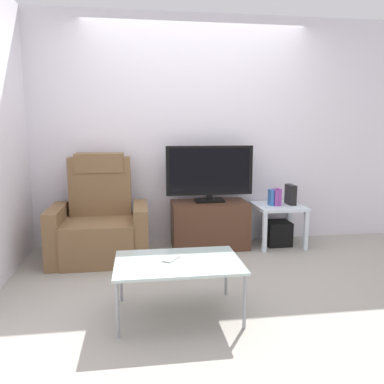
{
  "coord_description": "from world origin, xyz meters",
  "views": [
    {
      "loc": [
        -0.67,
        -3.31,
        1.34
      ],
      "look_at": [
        -0.13,
        0.5,
        0.7
      ],
      "focal_mm": 35.8,
      "sensor_mm": 36.0,
      "label": 1
    }
  ],
  "objects_px": {
    "coffee_table": "(178,264)",
    "cell_phone": "(171,259)",
    "book_leftmost": "(271,197)",
    "game_console": "(291,195)",
    "tv_stand": "(210,225)",
    "subwoofer_box": "(277,233)",
    "television": "(210,172)",
    "recliner_armchair": "(100,223)",
    "book_middle": "(275,197)",
    "side_table": "(278,211)",
    "book_rightmost": "(278,197)"
  },
  "relations": [
    {
      "from": "coffee_table",
      "to": "cell_phone",
      "type": "relative_size",
      "value": 6.0
    },
    {
      "from": "book_leftmost",
      "to": "game_console",
      "type": "relative_size",
      "value": 0.8
    },
    {
      "from": "coffee_table",
      "to": "book_leftmost",
      "type": "bearing_deg",
      "value": 50.74
    },
    {
      "from": "tv_stand",
      "to": "book_leftmost",
      "type": "bearing_deg",
      "value": -3.53
    },
    {
      "from": "subwoofer_box",
      "to": "television",
      "type": "bearing_deg",
      "value": 176.99
    },
    {
      "from": "coffee_table",
      "to": "cell_phone",
      "type": "distance_m",
      "value": 0.07
    },
    {
      "from": "recliner_armchair",
      "to": "book_middle",
      "type": "height_order",
      "value": "recliner_armchair"
    },
    {
      "from": "book_middle",
      "to": "cell_phone",
      "type": "distance_m",
      "value": 1.97
    },
    {
      "from": "tv_stand",
      "to": "book_middle",
      "type": "bearing_deg",
      "value": -3.32
    },
    {
      "from": "tv_stand",
      "to": "recliner_armchair",
      "type": "xyz_separation_m",
      "value": [
        -1.2,
        -0.18,
        0.11
      ]
    },
    {
      "from": "book_middle",
      "to": "cell_phone",
      "type": "height_order",
      "value": "book_middle"
    },
    {
      "from": "recliner_armchair",
      "to": "side_table",
      "type": "bearing_deg",
      "value": 8.75
    },
    {
      "from": "book_rightmost",
      "to": "game_console",
      "type": "distance_m",
      "value": 0.16
    },
    {
      "from": "subwoofer_box",
      "to": "book_leftmost",
      "type": "xyz_separation_m",
      "value": [
        -0.1,
        -0.02,
        0.43
      ]
    },
    {
      "from": "book_middle",
      "to": "television",
      "type": "bearing_deg",
      "value": 175.24
    },
    {
      "from": "television",
      "to": "coffee_table",
      "type": "relative_size",
      "value": 1.08
    },
    {
      "from": "book_rightmost",
      "to": "subwoofer_box",
      "type": "bearing_deg",
      "value": 62.08
    },
    {
      "from": "television",
      "to": "book_leftmost",
      "type": "distance_m",
      "value": 0.76
    },
    {
      "from": "book_rightmost",
      "to": "coffee_table",
      "type": "height_order",
      "value": "book_rightmost"
    },
    {
      "from": "recliner_armchair",
      "to": "coffee_table",
      "type": "xyz_separation_m",
      "value": [
        0.67,
        -1.36,
        0.0
      ]
    },
    {
      "from": "book_leftmost",
      "to": "book_rightmost",
      "type": "distance_m",
      "value": 0.09
    },
    {
      "from": "book_leftmost",
      "to": "television",
      "type": "bearing_deg",
      "value": 174.93
    },
    {
      "from": "recliner_armchair",
      "to": "book_leftmost",
      "type": "relative_size",
      "value": 5.91
    },
    {
      "from": "book_rightmost",
      "to": "television",
      "type": "bearing_deg",
      "value": 175.51
    },
    {
      "from": "coffee_table",
      "to": "television",
      "type": "bearing_deg",
      "value": 71.44
    },
    {
      "from": "subwoofer_box",
      "to": "book_middle",
      "type": "relative_size",
      "value": 1.51
    },
    {
      "from": "game_console",
      "to": "coffee_table",
      "type": "height_order",
      "value": "game_console"
    },
    {
      "from": "book_leftmost",
      "to": "game_console",
      "type": "distance_m",
      "value": 0.25
    },
    {
      "from": "tv_stand",
      "to": "side_table",
      "type": "xyz_separation_m",
      "value": [
        0.8,
        -0.02,
        0.14
      ]
    },
    {
      "from": "recliner_armchair",
      "to": "cell_phone",
      "type": "distance_m",
      "value": 1.46
    },
    {
      "from": "subwoofer_box",
      "to": "coffee_table",
      "type": "relative_size",
      "value": 0.31
    },
    {
      "from": "recliner_armchair",
      "to": "subwoofer_box",
      "type": "height_order",
      "value": "recliner_armchair"
    },
    {
      "from": "television",
      "to": "subwoofer_box",
      "type": "relative_size",
      "value": 3.52
    },
    {
      "from": "book_middle",
      "to": "recliner_armchair",
      "type": "bearing_deg",
      "value": -175.89
    },
    {
      "from": "tv_stand",
      "to": "game_console",
      "type": "height_order",
      "value": "game_console"
    },
    {
      "from": "side_table",
      "to": "game_console",
      "type": "xyz_separation_m",
      "value": [
        0.15,
        0.01,
        0.19
      ]
    },
    {
      "from": "tv_stand",
      "to": "television",
      "type": "height_order",
      "value": "television"
    },
    {
      "from": "television",
      "to": "book_leftmost",
      "type": "bearing_deg",
      "value": -5.07
    },
    {
      "from": "book_rightmost",
      "to": "cell_phone",
      "type": "height_order",
      "value": "book_rightmost"
    },
    {
      "from": "subwoofer_box",
      "to": "side_table",
      "type": "bearing_deg",
      "value": 180.0
    },
    {
      "from": "book_rightmost",
      "to": "game_console",
      "type": "relative_size",
      "value": 0.84
    },
    {
      "from": "book_rightmost",
      "to": "recliner_armchair",
      "type": "bearing_deg",
      "value": -175.99
    },
    {
      "from": "coffee_table",
      "to": "tv_stand",
      "type": "bearing_deg",
      "value": 71.23
    },
    {
      "from": "subwoofer_box",
      "to": "game_console",
      "type": "height_order",
      "value": "game_console"
    },
    {
      "from": "coffee_table",
      "to": "side_table",
      "type": "bearing_deg",
      "value": 48.89
    },
    {
      "from": "recliner_armchair",
      "to": "book_rightmost",
      "type": "relative_size",
      "value": 5.62
    },
    {
      "from": "subwoofer_box",
      "to": "coffee_table",
      "type": "height_order",
      "value": "coffee_table"
    },
    {
      "from": "book_leftmost",
      "to": "cell_phone",
      "type": "distance_m",
      "value": 1.94
    },
    {
      "from": "game_console",
      "to": "side_table",
      "type": "bearing_deg",
      "value": -176.05
    },
    {
      "from": "recliner_armchair",
      "to": "television",
      "type": "bearing_deg",
      "value": 13.74
    }
  ]
}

